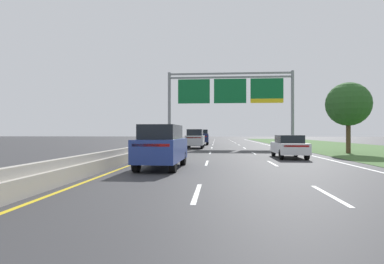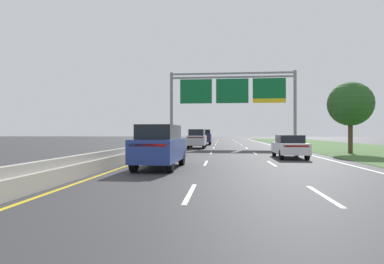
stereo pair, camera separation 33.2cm
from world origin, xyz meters
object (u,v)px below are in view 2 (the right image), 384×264
object	(u,v)px
car_white_right_lane_sedan	(289,146)
roadside_tree_mid	(350,104)
car_blue_left_lane_suv	(160,146)
overhead_sign_gantry	(232,94)
car_silver_left_lane_suv	(197,138)
pickup_truck_navy	(204,137)

from	to	relation	value
car_white_right_lane_sedan	roadside_tree_mid	bearing A→B (deg)	-48.77
car_white_right_lane_sedan	car_blue_left_lane_suv	bearing A→B (deg)	133.06
overhead_sign_gantry	car_silver_left_lane_suv	distance (m)	7.16
roadside_tree_mid	car_silver_left_lane_suv	bearing A→B (deg)	149.15
roadside_tree_mid	car_white_right_lane_sedan	bearing A→B (deg)	-139.54
car_silver_left_lane_suv	car_blue_left_lane_suv	size ratio (longest dim) A/B	0.99
car_silver_left_lane_suv	car_white_right_lane_sedan	world-z (taller)	car_silver_left_lane_suv
car_blue_left_lane_suv	overhead_sign_gantry	bearing A→B (deg)	-8.93
car_blue_left_lane_suv	car_white_right_lane_sedan	world-z (taller)	car_blue_left_lane_suv
overhead_sign_gantry	car_silver_left_lane_suv	xyz separation A→B (m)	(-4.00, -2.67, -5.31)
car_blue_left_lane_suv	roadside_tree_mid	size ratio (longest dim) A/B	0.80
pickup_truck_navy	overhead_sign_gantry	bearing A→B (deg)	-154.27
car_white_right_lane_sedan	roadside_tree_mid	xyz separation A→B (m)	(6.01, 5.12, 3.29)
pickup_truck_navy	car_blue_left_lane_suv	distance (m)	30.37
car_blue_left_lane_suv	roadside_tree_mid	distance (m)	18.44
car_white_right_lane_sedan	pickup_truck_navy	bearing A→B (deg)	17.72
pickup_truck_navy	car_silver_left_lane_suv	world-z (taller)	pickup_truck_navy
car_white_right_lane_sedan	roadside_tree_mid	world-z (taller)	roadside_tree_mid
overhead_sign_gantry	car_silver_left_lane_suv	size ratio (longest dim) A/B	3.20
pickup_truck_navy	car_white_right_lane_sedan	bearing A→B (deg)	-163.58
car_silver_left_lane_suv	car_blue_left_lane_suv	world-z (taller)	same
pickup_truck_navy	roadside_tree_mid	xyz separation A→B (m)	(13.15, -18.32, 3.04)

